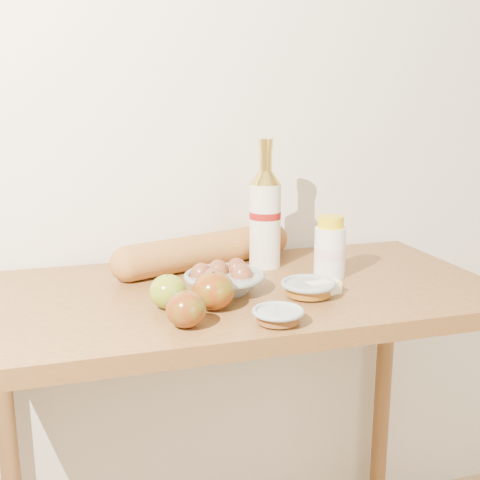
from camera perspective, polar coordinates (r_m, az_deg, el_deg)
The scene contains 13 objects.
back_wall at distance 1.64m, azimuth -3.69°, elevation 12.43°, with size 3.50×0.02×2.60m, color silver.
table at distance 1.43m, azimuth -0.35°, elevation -9.25°, with size 1.20×0.60×0.90m.
bourbon_bottle at distance 1.53m, azimuth 2.40°, elevation 2.30°, with size 0.10×0.10×0.33m.
cream_bottle at distance 1.47m, azimuth 8.52°, elevation -0.83°, with size 0.10×0.10×0.15m.
egg_bowl at distance 1.36m, azimuth -1.56°, elevation -3.76°, with size 0.21×0.21×0.06m.
baguette at distance 1.55m, azimuth -3.28°, elevation -0.98°, with size 0.52×0.25×0.09m.
apple_yellowgreen at distance 1.26m, azimuth -6.84°, elevation -4.87°, with size 0.08×0.08×0.07m.
apple_redgreen_front at distance 1.15m, azimuth -5.13°, elevation -6.55°, with size 0.10×0.10×0.07m.
apple_redgreen_right at distance 1.24m, azimuth -2.48°, elevation -4.83°, with size 0.10×0.10×0.08m.
sugar_bowl at distance 1.17m, azimuth 3.62°, elevation -7.18°, with size 0.12×0.12×0.03m.
syrup_bowl at distance 1.33m, azimuth 6.48°, elevation -4.58°, with size 0.16×0.16×0.03m.
butter_stick at distance 1.35m, azimuth 7.47°, elevation -4.60°, with size 0.11×0.04×0.03m.
apple_extra at distance 1.24m, azimuth -2.57°, elevation -4.86°, with size 0.10×0.10×0.08m.
Camera 1 is at (-0.37, -0.09, 1.33)m, focal length 45.00 mm.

